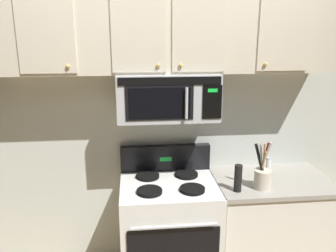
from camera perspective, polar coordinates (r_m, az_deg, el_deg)
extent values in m
cube|color=silver|center=(2.93, -0.62, 1.55)|extent=(5.20, 0.10, 2.70)
cube|color=white|center=(2.95, 0.15, -17.50)|extent=(0.76, 0.64, 0.90)
cylinder|color=#B7BABF|center=(2.49, 1.07, -16.30)|extent=(0.61, 0.03, 0.03)
cube|color=black|center=(2.95, -0.44, -5.28)|extent=(0.76, 0.07, 0.22)
cube|color=#19D83F|center=(2.91, -0.37, -5.53)|extent=(0.10, 0.00, 0.04)
cylinder|color=black|center=(2.59, -3.09, -10.74)|extent=(0.19, 0.19, 0.02)
cylinder|color=black|center=(2.62, 4.03, -10.41)|extent=(0.19, 0.19, 0.02)
cylinder|color=black|center=(2.84, -3.39, -8.26)|extent=(0.19, 0.19, 0.02)
cylinder|color=black|center=(2.87, 3.06, -8.00)|extent=(0.19, 0.19, 0.02)
cube|color=#B7BABF|center=(2.64, -0.13, 5.02)|extent=(0.76, 0.39, 0.35)
cube|color=black|center=(2.43, 0.36, 7.44)|extent=(0.73, 0.01, 0.06)
cube|color=black|center=(2.45, -1.40, 3.82)|extent=(0.49, 0.01, 0.25)
cube|color=black|center=(2.44, -1.39, 3.81)|extent=(0.44, 0.01, 0.22)
cube|color=black|center=(2.50, 7.33, 3.96)|extent=(0.14, 0.01, 0.25)
cube|color=#19D83F|center=(2.48, 7.42, 5.86)|extent=(0.07, 0.00, 0.03)
cylinder|color=#B7BABF|center=(2.44, 3.08, 3.79)|extent=(0.02, 0.02, 0.23)
cube|color=beige|center=(2.63, -0.20, 14.83)|extent=(2.50, 0.33, 0.55)
cube|color=beige|center=(2.51, -19.59, 13.95)|extent=(0.38, 0.01, 0.51)
sphere|color=tan|center=(2.48, -16.28, 9.45)|extent=(0.03, 0.03, 0.03)
cube|color=beige|center=(2.45, -4.84, 14.74)|extent=(0.38, 0.01, 0.51)
sphere|color=tan|center=(2.45, -1.64, 9.98)|extent=(0.03, 0.03, 0.03)
cube|color=beige|center=(2.49, 5.19, 14.74)|extent=(0.38, 0.01, 0.51)
sphere|color=tan|center=(2.47, 2.13, 10.02)|extent=(0.03, 0.03, 0.03)
cube|color=beige|center=(2.68, 18.72, 14.06)|extent=(0.38, 0.01, 0.51)
sphere|color=tan|center=(2.63, 15.84, 9.78)|extent=(0.03, 0.03, 0.03)
cube|color=white|center=(3.15, 16.13, -16.14)|extent=(0.90, 0.62, 0.86)
cube|color=#9E998E|center=(2.95, 16.78, -8.64)|extent=(0.93, 0.65, 0.03)
cylinder|color=beige|center=(2.72, 15.37, -8.51)|extent=(0.13, 0.13, 0.15)
cylinder|color=black|center=(2.67, 15.00, -5.69)|extent=(0.09, 0.06, 0.27)
cylinder|color=#A87A47|center=(2.67, 15.57, -5.56)|extent=(0.04, 0.06, 0.29)
cylinder|color=#BCBCC1|center=(2.67, 15.20, -5.62)|extent=(0.05, 0.02, 0.28)
cylinder|color=tan|center=(2.67, 15.46, -6.23)|extent=(0.03, 0.07, 0.23)
cylinder|color=red|center=(2.68, 15.60, -5.54)|extent=(0.07, 0.02, 0.28)
cylinder|color=silver|center=(2.69, 15.66, -5.41)|extent=(0.08, 0.07, 0.29)
cylinder|color=white|center=(3.08, 16.26, -6.18)|extent=(0.04, 0.04, 0.10)
cylinder|color=#B7BABF|center=(3.07, 16.34, -5.18)|extent=(0.04, 0.04, 0.02)
cylinder|color=black|center=(2.62, 11.52, -8.47)|extent=(0.06, 0.06, 0.21)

